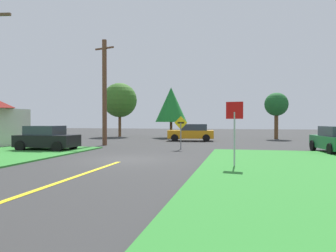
# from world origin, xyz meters

# --- Properties ---
(ground_plane) EXTENTS (120.00, 120.00, 0.00)m
(ground_plane) POSITION_xyz_m (0.00, 0.00, 0.00)
(ground_plane) COLOR #323232
(lane_stripe_center) EXTENTS (0.20, 14.00, 0.01)m
(lane_stripe_center) POSITION_xyz_m (0.00, -8.00, 0.01)
(lane_stripe_center) COLOR yellow
(lane_stripe_center) RESTS_ON ground
(stop_sign) EXTENTS (0.70, 0.17, 2.74)m
(stop_sign) POSITION_xyz_m (5.36, -1.75, 1.91)
(stop_sign) COLOR #9EA0A8
(stop_sign) RESTS_ON ground
(car_approaching_junction) EXTENTS (4.53, 2.47, 1.62)m
(car_approaching_junction) POSITION_xyz_m (1.05, 15.38, 0.81)
(car_approaching_junction) COLOR orange
(car_approaching_junction) RESTS_ON ground
(parked_car_near_building) EXTENTS (3.84, 2.22, 1.62)m
(parked_car_near_building) POSITION_xyz_m (-6.74, 3.45, 0.80)
(parked_car_near_building) COLOR black
(parked_car_near_building) RESTS_ON ground
(utility_pole_mid) EXTENTS (1.76, 0.63, 8.32)m
(utility_pole_mid) POSITION_xyz_m (-4.86, 8.40, 4.24)
(utility_pole_mid) COLOR brown
(utility_pole_mid) RESTS_ON ground
(direction_sign) EXTENTS (0.90, 0.10, 2.26)m
(direction_sign) POSITION_xyz_m (1.66, 6.19, 1.40)
(direction_sign) COLOR slate
(direction_sign) RESTS_ON ground
(oak_tree_left) EXTENTS (3.58, 3.58, 5.74)m
(oak_tree_left) POSITION_xyz_m (-2.07, 20.46, 3.77)
(oak_tree_left) COLOR brown
(oak_tree_left) RESTS_ON ground
(pine_tree_center) EXTENTS (2.47, 2.47, 4.92)m
(pine_tree_center) POSITION_xyz_m (9.34, 20.43, 3.62)
(pine_tree_center) COLOR brown
(pine_tree_center) RESTS_ON ground
(oak_tree_right) EXTENTS (4.16, 4.16, 6.52)m
(oak_tree_right) POSITION_xyz_m (-8.70, 21.58, 4.43)
(oak_tree_right) COLOR brown
(oak_tree_right) RESTS_ON ground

